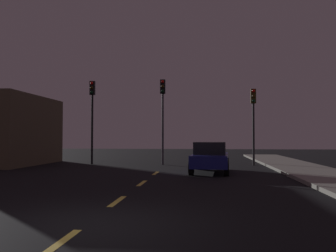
% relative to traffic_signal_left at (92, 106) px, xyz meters
% --- Properties ---
extents(ground_plane, '(80.00, 80.00, 0.00)m').
position_rel_traffic_signal_left_xyz_m(ground_plane, '(4.91, -8.52, -3.75)').
color(ground_plane, black).
extents(lane_stripe_nearest, '(0.16, 1.60, 0.01)m').
position_rel_traffic_signal_left_xyz_m(lane_stripe_nearest, '(4.91, -16.72, -3.75)').
color(lane_stripe_nearest, '#EACC4C').
rests_on(lane_stripe_nearest, ground_plane).
extents(lane_stripe_second, '(0.16, 1.60, 0.01)m').
position_rel_traffic_signal_left_xyz_m(lane_stripe_second, '(4.91, -12.92, -3.75)').
color(lane_stripe_second, '#EACC4C').
rests_on(lane_stripe_second, ground_plane).
extents(lane_stripe_third, '(0.16, 1.60, 0.01)m').
position_rel_traffic_signal_left_xyz_m(lane_stripe_third, '(4.91, -9.12, -3.75)').
color(lane_stripe_third, '#EACC4C').
rests_on(lane_stripe_third, ground_plane).
extents(lane_stripe_fourth, '(0.16, 1.60, 0.01)m').
position_rel_traffic_signal_left_xyz_m(lane_stripe_fourth, '(4.91, -5.32, -3.75)').
color(lane_stripe_fourth, '#EACC4C').
rests_on(lane_stripe_fourth, ground_plane).
extents(traffic_signal_left, '(0.32, 0.38, 5.40)m').
position_rel_traffic_signal_left_xyz_m(traffic_signal_left, '(0.00, 0.00, 0.00)').
color(traffic_signal_left, black).
rests_on(traffic_signal_left, ground_plane).
extents(traffic_signal_center, '(0.32, 0.38, 5.42)m').
position_rel_traffic_signal_left_xyz_m(traffic_signal_center, '(4.62, 0.00, 0.01)').
color(traffic_signal_center, '#4C4C51').
rests_on(traffic_signal_center, ground_plane).
extents(traffic_signal_right, '(0.32, 0.38, 4.75)m').
position_rel_traffic_signal_left_xyz_m(traffic_signal_right, '(10.29, -0.00, -0.42)').
color(traffic_signal_right, '#2D2D30').
rests_on(traffic_signal_right, ground_plane).
extents(car_stopped_ahead, '(2.05, 4.34, 1.50)m').
position_rel_traffic_signal_left_xyz_m(car_stopped_ahead, '(7.55, -4.67, -3.00)').
color(car_stopped_ahead, navy).
rests_on(car_stopped_ahead, ground_plane).
extents(storefront_left, '(4.93, 7.13, 4.36)m').
position_rel_traffic_signal_left_xyz_m(storefront_left, '(-5.56, -0.87, -1.57)').
color(storefront_left, brown).
rests_on(storefront_left, ground_plane).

